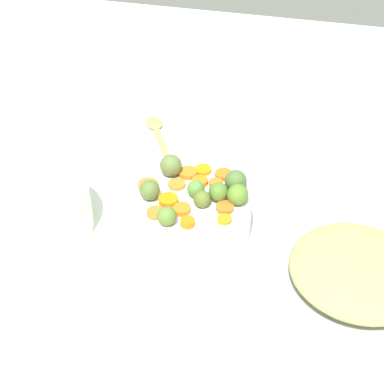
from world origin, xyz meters
name	(u,v)px	position (x,y,z in m)	size (l,w,h in m)	color
tabletop	(176,227)	(0.00, 0.00, 0.01)	(2.40, 2.40, 0.02)	silver
serving_bowl_carrots	(192,214)	(-0.01, -0.04, 0.06)	(0.23, 0.23, 0.09)	white
metal_pot	(348,307)	(-0.18, -0.34, 0.08)	(0.24, 0.24, 0.12)	#B4BBC0
stuffing_mound	(358,270)	(-0.18, -0.34, 0.16)	(0.20, 0.20, 0.05)	tan
carrot_slice_0	(224,175)	(0.06, -0.08, 0.11)	(0.03, 0.03, 0.01)	orange
carrot_slice_1	(175,184)	(0.01, 0.00, 0.11)	(0.03, 0.03, 0.01)	orange
carrot_slice_2	(200,181)	(0.03, -0.04, 0.11)	(0.03, 0.03, 0.01)	orange
carrot_slice_3	(188,173)	(0.05, -0.01, 0.11)	(0.04, 0.04, 0.01)	orange
carrot_slice_4	(188,222)	(-0.10, -0.05, 0.12)	(0.03, 0.03, 0.01)	orange
carrot_slice_5	(182,209)	(-0.06, -0.03, 0.11)	(0.03, 0.03, 0.01)	orange
carrot_slice_6	(225,208)	(-0.04, -0.10, 0.11)	(0.03, 0.03, 0.01)	orange
carrot_slice_7	(156,213)	(-0.08, 0.01, 0.11)	(0.03, 0.03, 0.01)	orange
carrot_slice_8	(148,185)	(-0.01, 0.05, 0.11)	(0.04, 0.04, 0.01)	orange
carrot_slice_9	(166,200)	(-0.05, 0.00, 0.12)	(0.04, 0.04, 0.01)	orange
carrot_slice_10	(203,170)	(0.07, -0.04, 0.11)	(0.03, 0.03, 0.01)	orange
carrot_slice_11	(224,219)	(-0.07, -0.11, 0.11)	(0.03, 0.03, 0.01)	orange
carrot_slice_12	(216,183)	(0.03, -0.07, 0.11)	(0.03, 0.03, 0.01)	orange
brussels_sprout_0	(150,190)	(-0.04, 0.04, 0.13)	(0.04, 0.04, 0.04)	#556E35
brussels_sprout_1	(202,199)	(-0.04, -0.06, 0.13)	(0.03, 0.03, 0.03)	#5C6E2B
brussels_sprout_2	(196,189)	(-0.01, -0.04, 0.13)	(0.03, 0.03, 0.03)	#57893A
brussels_sprout_3	(236,181)	(0.03, -0.11, 0.13)	(0.04, 0.04, 0.04)	#4B6D34
brussels_sprout_4	(167,216)	(-0.10, -0.01, 0.13)	(0.04, 0.04, 0.04)	olive
brussels_sprout_5	(238,195)	(-0.01, -0.12, 0.13)	(0.04, 0.04, 0.04)	#59842A
brussels_sprout_6	(171,165)	(0.04, 0.02, 0.13)	(0.04, 0.04, 0.04)	#5E753E
brussels_sprout_7	(218,192)	(-0.01, -0.09, 0.13)	(0.04, 0.04, 0.04)	#52782B
wooden_spoon	(160,138)	(0.29, 0.13, 0.03)	(0.28, 0.18, 0.01)	tan
casserole_dish	(30,211)	(-0.09, 0.27, 0.07)	(0.24, 0.24, 0.09)	white
dish_towel	(374,237)	(0.06, -0.39, 0.02)	(0.14, 0.12, 0.01)	#A7B4C2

